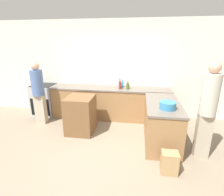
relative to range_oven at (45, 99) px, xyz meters
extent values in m
plane|color=gray|center=(1.99, -1.69, -0.45)|extent=(14.00, 14.00, 0.00)
cube|color=silver|center=(1.99, 0.35, 0.90)|extent=(8.00, 0.06, 2.70)
cube|color=olive|center=(1.99, 0.00, -0.02)|extent=(3.26, 0.63, 0.85)
cube|color=#6B6056|center=(1.99, 0.00, 0.42)|extent=(3.29, 0.66, 0.04)
cube|color=olive|center=(3.29, -1.06, -0.02)|extent=(0.66, 1.50, 0.85)
cube|color=#6B6056|center=(3.29, -1.06, 0.42)|extent=(0.69, 1.53, 0.04)
cube|color=#ADADB2|center=(0.00, 0.00, 0.00)|extent=(0.67, 0.63, 0.89)
cube|color=black|center=(0.00, -0.32, -0.14)|extent=(0.57, 0.01, 0.50)
cube|color=black|center=(0.00, 0.00, 0.45)|extent=(0.62, 0.58, 0.01)
cube|color=brown|center=(1.43, -0.93, -0.01)|extent=(0.63, 0.68, 0.88)
cylinder|color=teal|center=(3.33, -1.42, 0.51)|extent=(0.31, 0.31, 0.14)
cylinder|color=#386BB7|center=(2.27, 0.01, 0.52)|extent=(0.09, 0.09, 0.15)
cylinder|color=#386BB7|center=(2.27, 0.01, 0.62)|extent=(0.04, 0.04, 0.06)
cylinder|color=#475B1E|center=(2.48, -0.06, 0.51)|extent=(0.09, 0.09, 0.15)
cylinder|color=#475B1E|center=(2.48, -0.06, 0.61)|extent=(0.04, 0.04, 0.06)
cylinder|color=red|center=(2.27, -0.11, 0.55)|extent=(0.06, 0.06, 0.21)
cylinder|color=red|center=(2.27, -0.11, 0.70)|extent=(0.03, 0.03, 0.08)
cylinder|color=#338CBF|center=(2.32, 0.14, 0.52)|extent=(0.06, 0.06, 0.15)
cylinder|color=#338CBF|center=(2.32, 0.14, 0.63)|extent=(0.03, 0.03, 0.06)
cube|color=#ADA38E|center=(0.22, -0.64, -0.06)|extent=(0.27, 0.17, 0.78)
cylinder|color=#4C6699|center=(0.22, -0.64, 0.66)|extent=(0.30, 0.30, 0.65)
sphere|color=tan|center=(0.22, -0.64, 1.08)|extent=(0.20, 0.20, 0.20)
cube|color=#ADA38E|center=(3.99, -1.54, -0.02)|extent=(0.26, 0.16, 0.86)
cylinder|color=#B7B2A3|center=(3.99, -1.54, 0.78)|extent=(0.29, 0.29, 0.73)
sphere|color=tan|center=(3.99, -1.54, 1.25)|extent=(0.20, 0.20, 0.20)
cube|color=#A88456|center=(3.33, -2.09, -0.26)|extent=(0.27, 0.21, 0.38)
camera|label=1|loc=(2.77, -4.63, 1.63)|focal=28.00mm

